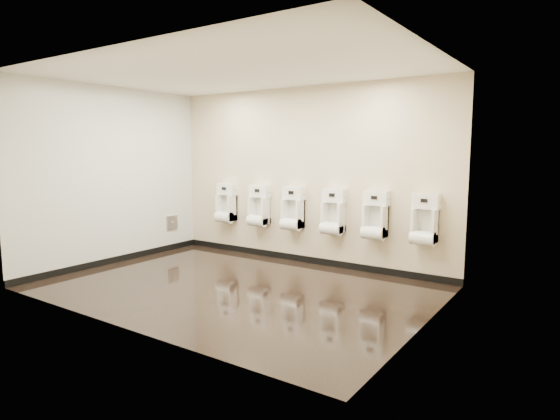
# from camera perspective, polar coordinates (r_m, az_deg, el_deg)

# --- Properties ---
(ground) EXTENTS (5.00, 3.50, 0.00)m
(ground) POSITION_cam_1_polar(r_m,az_deg,el_deg) (6.33, -5.50, -9.36)
(ground) COLOR black
(ground) RESTS_ON ground
(ceiling) EXTENTS (5.00, 3.50, 0.00)m
(ceiling) POSITION_cam_1_polar(r_m,az_deg,el_deg) (6.14, -5.84, 16.55)
(ceiling) COLOR white
(back_wall) EXTENTS (5.00, 0.02, 2.80)m
(back_wall) POSITION_cam_1_polar(r_m,az_deg,el_deg) (7.50, 2.97, 4.16)
(back_wall) COLOR beige
(back_wall) RESTS_ON ground
(front_wall) EXTENTS (5.00, 0.02, 2.80)m
(front_wall) POSITION_cam_1_polar(r_m,az_deg,el_deg) (4.87, -19.01, 2.08)
(front_wall) COLOR beige
(front_wall) RESTS_ON ground
(left_wall) EXTENTS (0.02, 3.50, 2.80)m
(left_wall) POSITION_cam_1_polar(r_m,az_deg,el_deg) (7.91, -19.72, 3.91)
(left_wall) COLOR beige
(left_wall) RESTS_ON ground
(right_wall) EXTENTS (0.02, 3.50, 2.80)m
(right_wall) POSITION_cam_1_polar(r_m,az_deg,el_deg) (4.87, 17.55, 2.13)
(right_wall) COLOR beige
(right_wall) RESTS_ON ground
(tile_overlay_left) EXTENTS (0.01, 3.50, 2.80)m
(tile_overlay_left) POSITION_cam_1_polar(r_m,az_deg,el_deg) (7.91, -19.70, 3.91)
(tile_overlay_left) COLOR white
(tile_overlay_left) RESTS_ON ground
(skirting_back) EXTENTS (5.00, 0.02, 0.10)m
(skirting_back) POSITION_cam_1_polar(r_m,az_deg,el_deg) (7.68, 2.86, -5.95)
(skirting_back) COLOR black
(skirting_back) RESTS_ON ground
(skirting_left) EXTENTS (0.02, 3.50, 0.10)m
(skirting_left) POSITION_cam_1_polar(r_m,az_deg,el_deg) (8.09, -19.26, -5.68)
(skirting_left) COLOR black
(skirting_left) RESTS_ON ground
(access_panel) EXTENTS (0.04, 0.25, 0.25)m
(access_panel) POSITION_cam_1_polar(r_m,az_deg,el_deg) (8.75, -13.04, -1.50)
(access_panel) COLOR #9E9EA3
(access_panel) RESTS_ON left_wall
(urinal_0) EXTENTS (0.37, 0.28, 0.69)m
(urinal_0) POSITION_cam_1_polar(r_m,az_deg,el_deg) (8.36, -6.59, 0.50)
(urinal_0) COLOR white
(urinal_0) RESTS_ON back_wall
(urinal_1) EXTENTS (0.37, 0.28, 0.69)m
(urinal_1) POSITION_cam_1_polar(r_m,az_deg,el_deg) (7.91, -2.59, 0.15)
(urinal_1) COLOR white
(urinal_1) RESTS_ON back_wall
(urinal_2) EXTENTS (0.37, 0.28, 0.69)m
(urinal_2) POSITION_cam_1_polar(r_m,az_deg,el_deg) (7.52, 1.55, -0.22)
(urinal_2) COLOR white
(urinal_2) RESTS_ON back_wall
(urinal_3) EXTENTS (0.37, 0.28, 0.69)m
(urinal_3) POSITION_cam_1_polar(r_m,az_deg,el_deg) (7.16, 6.50, -0.65)
(urinal_3) COLOR white
(urinal_3) RESTS_ON back_wall
(urinal_4) EXTENTS (0.37, 0.28, 0.69)m
(urinal_4) POSITION_cam_1_polar(r_m,az_deg,el_deg) (6.87, 11.50, -1.08)
(urinal_4) COLOR white
(urinal_4) RESTS_ON back_wall
(urinal_5) EXTENTS (0.37, 0.28, 0.69)m
(urinal_5) POSITION_cam_1_polar(r_m,az_deg,el_deg) (6.63, 17.19, -1.56)
(urinal_5) COLOR white
(urinal_5) RESTS_ON back_wall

